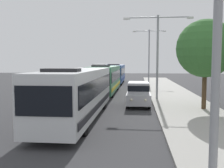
{
  "coord_description": "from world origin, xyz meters",
  "views": [
    {
      "loc": [
        2.33,
        -2.28,
        3.51
      ],
      "look_at": [
        0.43,
        16.82,
        1.89
      ],
      "focal_mm": 41.56,
      "sensor_mm": 36.0,
      "label": 1
    }
  ],
  "objects_px": {
    "box_truck_oncoming": "(100,72)",
    "streetlamp_near": "(218,1)",
    "bus_lead": "(79,92)",
    "roadside_tree": "(205,49)",
    "bus_second_in_line": "(105,78)",
    "streetlamp_mid": "(158,47)",
    "bus_middle": "(116,73)",
    "streetlamp_far": "(149,51)",
    "white_suv": "(138,93)"
  },
  "relations": [
    {
      "from": "streetlamp_mid",
      "to": "streetlamp_far",
      "type": "height_order",
      "value": "streetlamp_far"
    },
    {
      "from": "bus_middle",
      "to": "box_truck_oncoming",
      "type": "height_order",
      "value": "bus_middle"
    },
    {
      "from": "roadside_tree",
      "to": "bus_lead",
      "type": "bearing_deg",
      "value": -157.81
    },
    {
      "from": "bus_second_in_line",
      "to": "white_suv",
      "type": "height_order",
      "value": "bus_second_in_line"
    },
    {
      "from": "box_truck_oncoming",
      "to": "bus_lead",
      "type": "bearing_deg",
      "value": -84.14
    },
    {
      "from": "streetlamp_far",
      "to": "box_truck_oncoming",
      "type": "bearing_deg",
      "value": 144.4
    },
    {
      "from": "streetlamp_near",
      "to": "streetlamp_far",
      "type": "bearing_deg",
      "value": 90.0
    },
    {
      "from": "bus_lead",
      "to": "white_suv",
      "type": "height_order",
      "value": "bus_lead"
    },
    {
      "from": "bus_middle",
      "to": "roadside_tree",
      "type": "height_order",
      "value": "roadside_tree"
    },
    {
      "from": "bus_second_in_line",
      "to": "streetlamp_near",
      "type": "distance_m",
      "value": 23.65
    },
    {
      "from": "bus_second_in_line",
      "to": "streetlamp_mid",
      "type": "relative_size",
      "value": 1.57
    },
    {
      "from": "bus_second_in_line",
      "to": "white_suv",
      "type": "distance_m",
      "value": 8.88
    },
    {
      "from": "box_truck_oncoming",
      "to": "streetlamp_near",
      "type": "distance_m",
      "value": 42.74
    },
    {
      "from": "streetlamp_near",
      "to": "bus_middle",
      "type": "bearing_deg",
      "value": 98.43
    },
    {
      "from": "roadside_tree",
      "to": "bus_second_in_line",
      "type": "bearing_deg",
      "value": 130.42
    },
    {
      "from": "streetlamp_mid",
      "to": "streetlamp_far",
      "type": "xyz_separation_m",
      "value": [
        0.0,
        17.75,
        0.42
      ]
    },
    {
      "from": "streetlamp_mid",
      "to": "streetlamp_near",
      "type": "bearing_deg",
      "value": -90.0
    },
    {
      "from": "bus_second_in_line",
      "to": "bus_middle",
      "type": "distance_m",
      "value": 13.6
    },
    {
      "from": "box_truck_oncoming",
      "to": "streetlamp_mid",
      "type": "distance_m",
      "value": 25.7
    },
    {
      "from": "bus_second_in_line",
      "to": "streetlamp_far",
      "type": "xyz_separation_m",
      "value": [
        5.4,
        12.69,
        3.57
      ]
    },
    {
      "from": "bus_middle",
      "to": "box_truck_oncoming",
      "type": "distance_m",
      "value": 6.26
    },
    {
      "from": "streetlamp_mid",
      "to": "streetlamp_far",
      "type": "relative_size",
      "value": 0.89
    },
    {
      "from": "streetlamp_far",
      "to": "roadside_tree",
      "type": "distance_m",
      "value": 22.75
    },
    {
      "from": "white_suv",
      "to": "streetlamp_mid",
      "type": "distance_m",
      "value": 5.14
    },
    {
      "from": "bus_lead",
      "to": "bus_second_in_line",
      "type": "xyz_separation_m",
      "value": [
        -0.0,
        13.27,
        -0.0
      ]
    },
    {
      "from": "bus_middle",
      "to": "white_suv",
      "type": "height_order",
      "value": "bus_middle"
    },
    {
      "from": "bus_second_in_line",
      "to": "streetlamp_near",
      "type": "bearing_deg",
      "value": -76.68
    },
    {
      "from": "bus_middle",
      "to": "roadside_tree",
      "type": "bearing_deg",
      "value": -70.31
    },
    {
      "from": "white_suv",
      "to": "roadside_tree",
      "type": "bearing_deg",
      "value": -21.02
    },
    {
      "from": "bus_middle",
      "to": "streetlamp_near",
      "type": "bearing_deg",
      "value": -81.57
    },
    {
      "from": "bus_second_in_line",
      "to": "bus_middle",
      "type": "bearing_deg",
      "value": 90.0
    },
    {
      "from": "bus_second_in_line",
      "to": "white_suv",
      "type": "relative_size",
      "value": 2.62
    },
    {
      "from": "roadside_tree",
      "to": "streetlamp_far",
      "type": "bearing_deg",
      "value": 97.56
    },
    {
      "from": "bus_lead",
      "to": "bus_middle",
      "type": "relative_size",
      "value": 1.08
    },
    {
      "from": "streetlamp_far",
      "to": "white_suv",
      "type": "bearing_deg",
      "value": -94.69
    },
    {
      "from": "bus_lead",
      "to": "roadside_tree",
      "type": "distance_m",
      "value": 9.48
    },
    {
      "from": "bus_lead",
      "to": "roadside_tree",
      "type": "relative_size",
      "value": 1.89
    },
    {
      "from": "bus_lead",
      "to": "bus_second_in_line",
      "type": "distance_m",
      "value": 13.27
    },
    {
      "from": "bus_second_in_line",
      "to": "box_truck_oncoming",
      "type": "distance_m",
      "value": 19.2
    },
    {
      "from": "white_suv",
      "to": "roadside_tree",
      "type": "height_order",
      "value": "roadside_tree"
    },
    {
      "from": "box_truck_oncoming",
      "to": "roadside_tree",
      "type": "height_order",
      "value": "roadside_tree"
    },
    {
      "from": "bus_lead",
      "to": "bus_second_in_line",
      "type": "bearing_deg",
      "value": 90.0
    },
    {
      "from": "streetlamp_mid",
      "to": "roadside_tree",
      "type": "height_order",
      "value": "streetlamp_mid"
    },
    {
      "from": "bus_second_in_line",
      "to": "roadside_tree",
      "type": "relative_size",
      "value": 1.86
    },
    {
      "from": "bus_middle",
      "to": "streetlamp_mid",
      "type": "bearing_deg",
      "value": -73.87
    },
    {
      "from": "bus_middle",
      "to": "streetlamp_near",
      "type": "relative_size",
      "value": 1.45
    },
    {
      "from": "bus_middle",
      "to": "streetlamp_near",
      "type": "height_order",
      "value": "streetlamp_near"
    },
    {
      "from": "bus_second_in_line",
      "to": "box_truck_oncoming",
      "type": "height_order",
      "value": "bus_second_in_line"
    },
    {
      "from": "bus_second_in_line",
      "to": "streetlamp_near",
      "type": "relative_size",
      "value": 1.54
    },
    {
      "from": "streetlamp_mid",
      "to": "box_truck_oncoming",
      "type": "bearing_deg",
      "value": 109.94
    }
  ]
}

